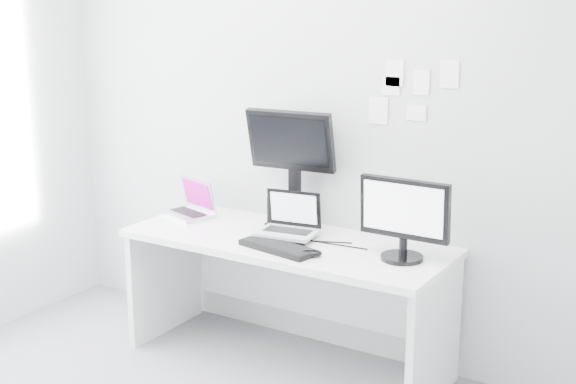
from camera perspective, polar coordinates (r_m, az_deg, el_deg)
The scene contains 15 objects.
back_wall at distance 4.52m, azimuth 2.26°, elevation 5.31°, with size 3.60×3.60×0.00m, color #B4B6B8.
desk at distance 4.49m, azimuth -0.08°, elevation -7.79°, with size 1.80×0.70×0.73m, color white.
macbook at distance 4.82m, azimuth -7.24°, elevation -0.37°, with size 0.31×0.23×0.23m, color silver.
speaker at distance 4.59m, azimuth -0.75°, elevation -1.36°, with size 0.09×0.09×0.17m, color black.
dell_laptop at distance 4.33m, azimuth -0.09°, elevation -1.71°, with size 0.31×0.24×0.26m, color #BABDC3.
rear_monitor at distance 4.53m, azimuth 0.31°, elevation 1.79°, with size 0.51×0.18×0.69m, color black.
samsung_monitor at distance 4.02m, azimuth 8.17°, elevation -1.86°, with size 0.47×0.21×0.43m, color black.
keyboard at distance 4.18m, azimuth -0.71°, elevation -3.95°, with size 0.43×0.15×0.03m, color black.
mouse at distance 4.09m, azimuth 1.63°, elevation -4.34°, with size 0.12×0.07×0.04m, color black.
wall_note_0 at distance 4.28m, azimuth 7.56°, elevation 8.35°, with size 0.10×0.00×0.14m, color white.
wall_note_1 at distance 4.23m, azimuth 9.41°, elevation 7.66°, with size 0.09×0.00×0.13m, color white.
wall_note_2 at distance 4.17m, azimuth 11.36°, elevation 8.18°, with size 0.10×0.00×0.14m, color white.
wall_note_3 at distance 4.25m, azimuth 9.07°, elevation 5.54°, with size 0.11×0.00×0.08m, color white.
wall_note_4 at distance 4.30m, azimuth 7.31°, elevation 7.46°, with size 0.10×0.00×0.10m, color white.
wall_note_5 at distance 4.34m, azimuth 6.41°, elevation 5.75°, with size 0.11×0.00×0.14m, color white.
Camera 1 is at (2.20, -2.29, 2.04)m, focal length 50.22 mm.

